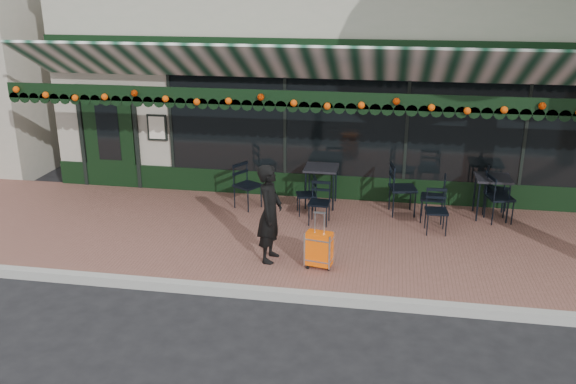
% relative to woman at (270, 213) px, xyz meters
% --- Properties ---
extents(ground, '(80.00, 80.00, 0.00)m').
position_rel_woman_xyz_m(ground, '(0.70, -0.91, -0.94)').
color(ground, black).
rests_on(ground, ground).
extents(sidewalk, '(18.00, 4.00, 0.15)m').
position_rel_woman_xyz_m(sidewalk, '(0.70, 1.09, -0.87)').
color(sidewalk, brown).
rests_on(sidewalk, ground).
extents(curb, '(18.00, 0.16, 0.15)m').
position_rel_woman_xyz_m(curb, '(0.70, -0.99, -0.87)').
color(curb, '#9E9E99').
rests_on(curb, ground).
extents(restaurant_building, '(12.00, 9.60, 4.50)m').
position_rel_woman_xyz_m(restaurant_building, '(0.70, 6.93, 1.33)').
color(restaurant_building, '#A39C8E').
rests_on(restaurant_building, ground).
extents(woman, '(0.42, 0.61, 1.58)m').
position_rel_woman_xyz_m(woman, '(0.00, 0.00, 0.00)').
color(woman, black).
rests_on(woman, sidewalk).
extents(suitcase, '(0.43, 0.29, 0.92)m').
position_rel_woman_xyz_m(suitcase, '(0.80, -0.15, -0.49)').
color(suitcase, '#FF5908').
rests_on(suitcase, sidewalk).
extents(cafe_table_a, '(0.64, 0.64, 0.79)m').
position_rel_woman_xyz_m(cafe_table_a, '(3.73, 2.53, -0.08)').
color(cafe_table_a, black).
rests_on(cafe_table_a, sidewalk).
extents(cafe_table_b, '(0.65, 0.65, 0.80)m').
position_rel_woman_xyz_m(cafe_table_b, '(0.50, 2.63, -0.08)').
color(cafe_table_b, black).
rests_on(cafe_table_b, sidewalk).
extents(chair_a_left, '(0.49, 0.49, 0.89)m').
position_rel_woman_xyz_m(chair_a_left, '(2.63, 2.16, -0.35)').
color(chair_a_left, black).
rests_on(chair_a_left, sidewalk).
extents(chair_a_right, '(0.55, 0.55, 0.91)m').
position_rel_woman_xyz_m(chair_a_right, '(3.84, 2.74, -0.34)').
color(chair_a_right, black).
rests_on(chair_a_right, sidewalk).
extents(chair_a_front, '(0.42, 0.42, 0.79)m').
position_rel_woman_xyz_m(chair_a_front, '(2.67, 1.58, -0.40)').
color(chair_a_front, black).
rests_on(chair_a_front, sidewalk).
extents(chair_a_extra, '(0.55, 0.55, 0.91)m').
position_rel_woman_xyz_m(chair_a_extra, '(3.85, 2.33, -0.34)').
color(chair_a_extra, black).
rests_on(chair_a_extra, sidewalk).
extents(chair_b_left, '(0.47, 0.47, 0.75)m').
position_rel_woman_xyz_m(chair_b_left, '(0.28, 2.11, -0.42)').
color(chair_b_left, black).
rests_on(chair_b_left, sidewalk).
extents(chair_b_right, '(0.58, 0.58, 1.00)m').
position_rel_woman_xyz_m(chair_b_right, '(2.09, 2.43, -0.29)').
color(chair_b_right, black).
rests_on(chair_b_right, sidewalk).
extents(chair_b_front, '(0.41, 0.41, 0.78)m').
position_rel_woman_xyz_m(chair_b_front, '(0.58, 1.66, -0.40)').
color(chair_b_front, black).
rests_on(chair_b_front, sidewalk).
extents(chair_solo, '(0.62, 0.62, 0.90)m').
position_rel_woman_xyz_m(chair_solo, '(-0.90, 2.24, -0.34)').
color(chair_solo, black).
rests_on(chair_solo, sidewalk).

